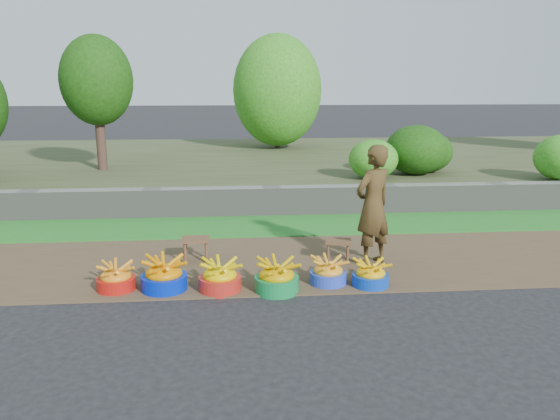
{
  "coord_description": "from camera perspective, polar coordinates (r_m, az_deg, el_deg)",
  "views": [
    {
      "loc": [
        -0.72,
        -6.0,
        2.45
      ],
      "look_at": [
        -0.08,
        1.3,
        0.75
      ],
      "focal_mm": 35.0,
      "sensor_mm": 36.0,
      "label": 1
    }
  ],
  "objects": [
    {
      "name": "stool_left",
      "position": [
        7.72,
        -8.81,
        -3.39
      ],
      "size": [
        0.39,
        0.3,
        0.34
      ],
      "rotation": [
        0.0,
        0.0,
        0.04
      ],
      "color": "brown",
      "rests_on": "dirt_shoulder"
    },
    {
      "name": "basin_e",
      "position": [
        6.86,
        5.04,
        -6.55
      ],
      "size": [
        0.46,
        0.46,
        0.34
      ],
      "color": "blue",
      "rests_on": "ground"
    },
    {
      "name": "grass_verge",
      "position": [
        9.59,
        -0.53,
        -1.62
      ],
      "size": [
        80.0,
        1.5,
        0.04
      ],
      "primitive_type": "cube",
      "color": "#247724",
      "rests_on": "ground"
    },
    {
      "name": "dirt_shoulder",
      "position": [
        7.69,
        0.63,
        -5.45
      ],
      "size": [
        80.0,
        2.5,
        0.02
      ],
      "primitive_type": "cube",
      "color": "#4D3C28",
      "rests_on": "ground"
    },
    {
      "name": "basin_b",
      "position": [
        6.77,
        -12.04,
        -6.76
      ],
      "size": [
        0.56,
        0.56,
        0.41
      ],
      "color": "#011FB6",
      "rests_on": "ground"
    },
    {
      "name": "earth_bank",
      "position": [
        15.18,
        -2.23,
        4.7
      ],
      "size": [
        80.0,
        10.0,
        0.5
      ],
      "primitive_type": "cube",
      "color": "#404829",
      "rests_on": "ground"
    },
    {
      "name": "basin_f",
      "position": [
        6.85,
        9.45,
        -6.74
      ],
      "size": [
        0.45,
        0.45,
        0.34
      ],
      "color": "#0A38B1",
      "rests_on": "ground"
    },
    {
      "name": "vendor_woman",
      "position": [
        7.47,
        9.69,
        0.47
      ],
      "size": [
        0.72,
        0.66,
        1.65
      ],
      "primitive_type": "imported",
      "rotation": [
        0.0,
        0.0,
        3.71
      ],
      "color": "black",
      "rests_on": "dirt_shoulder"
    },
    {
      "name": "vegetation",
      "position": [
        13.82,
        -13.62,
        13.07
      ],
      "size": [
        35.77,
        8.33,
        4.83
      ],
      "color": "#3D2920",
      "rests_on": "earth_bank"
    },
    {
      "name": "basin_c",
      "position": [
        6.66,
        -6.31,
        -7.03
      ],
      "size": [
        0.51,
        0.51,
        0.38
      ],
      "color": "#AE2018",
      "rests_on": "ground"
    },
    {
      "name": "basin_a",
      "position": [
        6.93,
        -16.77,
        -6.87
      ],
      "size": [
        0.46,
        0.46,
        0.35
      ],
      "color": "#AE130E",
      "rests_on": "ground"
    },
    {
      "name": "basin_d",
      "position": [
        6.59,
        -0.35,
        -7.09
      ],
      "size": [
        0.53,
        0.53,
        0.4
      ],
      "color": "#107838",
      "rests_on": "ground"
    },
    {
      "name": "stool_right",
      "position": [
        7.66,
        6.09,
        -3.58
      ],
      "size": [
        0.4,
        0.34,
        0.31
      ],
      "rotation": [
        0.0,
        0.0,
        -0.21
      ],
      "color": "brown",
      "rests_on": "dirt_shoulder"
    },
    {
      "name": "ground_plane",
      "position": [
        6.52,
        1.72,
        -9.01
      ],
      "size": [
        120.0,
        120.0,
        0.0
      ],
      "primitive_type": "plane",
      "color": "black",
      "rests_on": "ground"
    },
    {
      "name": "retaining_wall",
      "position": [
        10.36,
        -0.9,
        0.93
      ],
      "size": [
        80.0,
        0.35,
        0.55
      ],
      "primitive_type": "cube",
      "color": "slate",
      "rests_on": "ground"
    }
  ]
}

